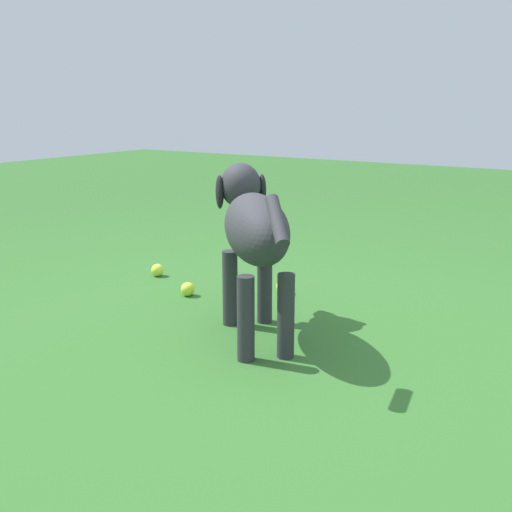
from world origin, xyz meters
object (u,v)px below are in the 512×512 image
object	(u,v)px
dog	(253,228)
tennis_ball_3	(188,289)
tennis_ball_1	(283,287)
tennis_ball_0	(157,270)

from	to	relation	value
dog	tennis_ball_3	size ratio (longest dim) A/B	11.11
tennis_ball_1	tennis_ball_0	bearing A→B (deg)	7.67
tennis_ball_1	dog	bearing A→B (deg)	108.28
tennis_ball_1	tennis_ball_3	size ratio (longest dim) A/B	1.00
dog	tennis_ball_3	world-z (taller)	dog
dog	tennis_ball_1	size ratio (longest dim) A/B	11.11
tennis_ball_0	tennis_ball_1	size ratio (longest dim) A/B	1.00
tennis_ball_0	tennis_ball_3	xyz separation A→B (m)	(-0.35, 0.18, 0.00)
tennis_ball_1	tennis_ball_3	bearing A→B (deg)	37.49
dog	tennis_ball_0	bearing A→B (deg)	20.28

